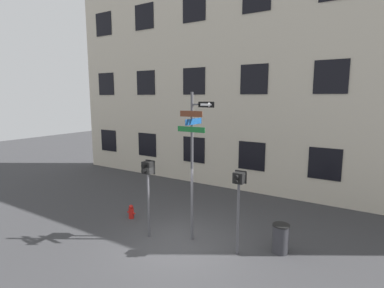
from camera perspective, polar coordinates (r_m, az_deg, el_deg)
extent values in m
plane|color=#38383A|center=(10.51, -2.44, -18.52)|extent=(60.00, 60.00, 0.00)
cube|color=beige|center=(15.46, 12.14, 11.91)|extent=(24.00, 0.60, 11.40)
cube|color=black|center=(21.27, -15.59, 0.65)|extent=(1.39, 0.03, 1.44)
cube|color=black|center=(18.91, -8.53, -0.12)|extent=(1.39, 0.03, 1.44)
cube|color=black|center=(16.91, 0.35, -1.10)|extent=(1.39, 0.03, 1.44)
cube|color=black|center=(15.42, 11.28, -2.25)|extent=(1.39, 0.03, 1.44)
cube|color=black|center=(14.60, 23.97, -3.48)|extent=(1.39, 0.03, 1.44)
cube|color=black|center=(21.08, -16.03, 10.92)|extent=(1.39, 0.03, 1.44)
cube|color=black|center=(18.69, -8.81, 11.45)|extent=(1.39, 0.03, 1.44)
cube|color=black|center=(16.67, 0.36, 11.87)|extent=(1.39, 0.03, 1.44)
cube|color=black|center=(15.16, 11.72, 11.98)|extent=(1.39, 0.03, 1.44)
cube|color=black|center=(14.33, 24.95, 11.54)|extent=(1.39, 0.03, 1.44)
cube|color=black|center=(21.57, -16.49, 21.05)|extent=(1.39, 0.03, 1.44)
cube|color=black|center=(19.24, -9.10, 22.83)|extent=(1.39, 0.03, 1.44)
cube|color=black|center=(17.29, 0.38, 24.55)|extent=(1.39, 0.03, 1.44)
cylinder|color=#4C4C51|center=(9.94, 0.00, -4.69)|extent=(0.09, 0.09, 5.01)
cube|color=#4C4C51|center=(9.52, 1.37, 7.54)|extent=(0.53, 0.05, 0.05)
cube|color=brown|center=(9.62, -0.19, 5.77)|extent=(0.83, 0.02, 0.19)
cube|color=#14478C|center=(9.66, 0.30, 4.30)|extent=(0.02, 0.97, 0.19)
cube|color=#196B2D|center=(9.66, -0.19, 2.80)|extent=(1.03, 0.02, 0.18)
cube|color=black|center=(9.38, 2.72, 7.51)|extent=(0.56, 0.02, 0.18)
cube|color=white|center=(9.39, 2.47, 7.51)|extent=(0.32, 0.01, 0.07)
cone|color=white|center=(9.29, 3.55, 7.49)|extent=(0.10, 0.14, 0.14)
cylinder|color=#4C4C51|center=(10.68, -8.28, -11.49)|extent=(0.08, 0.08, 2.27)
cube|color=black|center=(10.29, -8.45, -4.46)|extent=(0.34, 0.26, 0.41)
cube|color=black|center=(10.39, -7.95, -4.32)|extent=(0.40, 0.02, 0.47)
cylinder|color=black|center=(10.13, -9.16, -4.16)|extent=(0.15, 0.12, 0.15)
cylinder|color=black|center=(10.17, -9.13, -5.18)|extent=(0.15, 0.12, 0.15)
cylinder|color=silver|center=(10.17, -8.96, -4.10)|extent=(0.12, 0.01, 0.12)
cylinder|color=#4C4C51|center=(9.56, 8.74, -13.96)|extent=(0.08, 0.08, 2.29)
cube|color=black|center=(9.13, 8.93, -6.38)|extent=(0.32, 0.26, 0.33)
cube|color=black|center=(9.26, 9.28, -6.18)|extent=(0.38, 0.02, 0.39)
cylinder|color=black|center=(8.94, 8.46, -6.21)|extent=(0.11, 0.12, 0.11)
cylinder|color=black|center=(8.98, 8.44, -7.12)|extent=(0.11, 0.12, 0.11)
cylinder|color=#EA4C14|center=(8.99, 8.61, -6.13)|extent=(0.09, 0.01, 0.09)
cylinder|color=red|center=(12.62, -11.50, -12.80)|extent=(0.21, 0.21, 0.42)
sphere|color=red|center=(12.53, -11.54, -11.66)|extent=(0.18, 0.18, 0.18)
cylinder|color=red|center=(12.71, -11.98, -12.56)|extent=(0.08, 0.07, 0.07)
cylinder|color=red|center=(12.52, -11.01, -12.86)|extent=(0.08, 0.07, 0.07)
cylinder|color=#333338|center=(10.22, 16.51, -16.98)|extent=(0.50, 0.50, 0.89)
cylinder|color=black|center=(10.03, 16.63, -14.60)|extent=(0.53, 0.53, 0.04)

